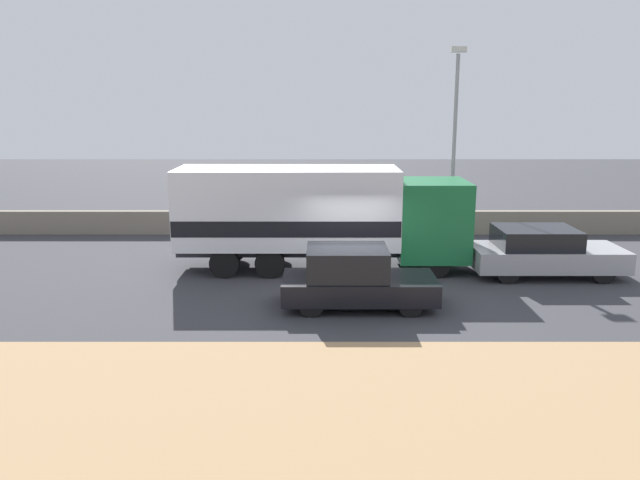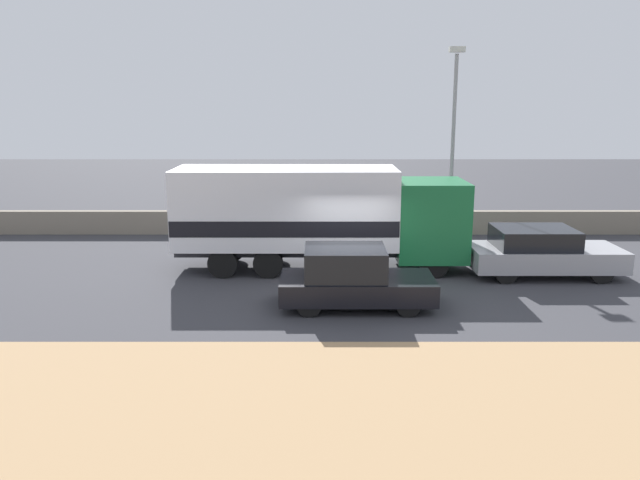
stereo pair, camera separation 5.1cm
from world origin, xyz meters
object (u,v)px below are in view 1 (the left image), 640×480
street_lamp (455,130)px  car_sedan_second (543,252)px  box_truck (316,214)px  car_hatchback (354,278)px

street_lamp → car_sedan_second: (1.61, -5.44, -3.32)m
car_sedan_second → box_truck: bearing=173.7°
car_hatchback → car_sedan_second: car_hatchback is taller
street_lamp → car_sedan_second: 6.57m
box_truck → street_lamp: bearing=42.7°
street_lamp → box_truck: bearing=-137.3°
street_lamp → box_truck: (-5.09, -4.70, -2.31)m
street_lamp → car_sedan_second: size_ratio=1.60×
street_lamp → car_hatchback: size_ratio=1.82×
street_lamp → car_sedan_second: bearing=-73.5°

